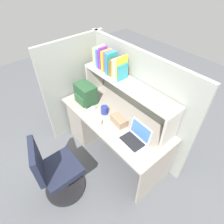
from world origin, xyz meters
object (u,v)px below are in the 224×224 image
(paper_cup, at_px, (99,123))
(office_chair, at_px, (56,173))
(laptop, at_px, (136,138))
(computer_mouse, at_px, (92,109))
(tissue_box, at_px, (119,120))
(snack_canister, at_px, (105,110))
(backpack, at_px, (85,94))

(paper_cup, height_order, office_chair, office_chair)
(laptop, xyz_separation_m, computer_mouse, (-0.77, -0.07, -0.03))
(paper_cup, relative_size, tissue_box, 0.39)
(computer_mouse, relative_size, snack_canister, 0.95)
(paper_cup, xyz_separation_m, office_chair, (0.03, -0.69, -0.38))
(paper_cup, xyz_separation_m, tissue_box, (0.13, 0.22, 0.01))
(backpack, bearing_deg, computer_mouse, -12.95)
(laptop, xyz_separation_m, backpack, (-0.97, -0.02, 0.08))
(laptop, distance_m, office_chair, 1.04)
(paper_cup, bearing_deg, backpack, 162.87)
(snack_canister, bearing_deg, backpack, -172.87)
(laptop, bearing_deg, tissue_box, 173.04)
(paper_cup, bearing_deg, office_chair, -87.18)
(snack_canister, bearing_deg, tissue_box, 4.01)
(laptop, bearing_deg, snack_canister, 177.88)
(backpack, relative_size, office_chair, 0.32)
(paper_cup, distance_m, office_chair, 0.78)
(tissue_box, xyz_separation_m, office_chair, (-0.10, -0.91, -0.39))
(paper_cup, bearing_deg, tissue_box, 58.69)
(backpack, relative_size, computer_mouse, 2.88)
(computer_mouse, height_order, tissue_box, tissue_box)
(tissue_box, bearing_deg, snack_canister, -169.47)
(laptop, relative_size, snack_canister, 2.94)
(tissue_box, height_order, office_chair, office_chair)
(paper_cup, xyz_separation_m, snack_canister, (-0.13, 0.20, 0.01))
(computer_mouse, bearing_deg, snack_canister, 23.60)
(office_chair, bearing_deg, snack_canister, -61.01)
(tissue_box, bearing_deg, backpack, -167.65)
(tissue_box, bearing_deg, computer_mouse, -159.03)
(tissue_box, bearing_deg, paper_cup, -114.79)
(computer_mouse, distance_m, tissue_box, 0.45)
(laptop, xyz_separation_m, paper_cup, (-0.47, -0.18, -0.01))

